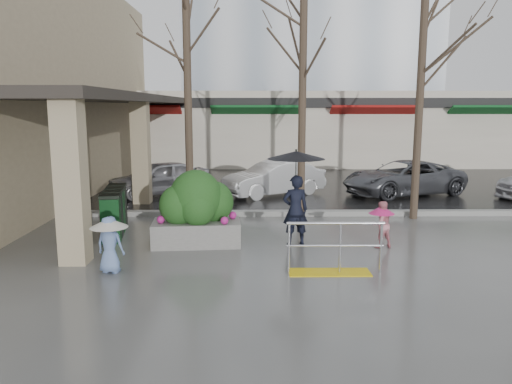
{
  "coord_description": "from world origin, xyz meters",
  "views": [
    {
      "loc": [
        -0.23,
        -10.58,
        3.23
      ],
      "look_at": [
        -0.13,
        0.63,
        1.3
      ],
      "focal_mm": 35.0,
      "sensor_mm": 36.0,
      "label": 1
    }
  ],
  "objects_px": {
    "tree_west": "(187,38)",
    "car_b": "(274,178)",
    "tree_midwest": "(303,32)",
    "planter": "(197,209)",
    "tree_mideast": "(423,46)",
    "child_pink": "(381,221)",
    "child_blue": "(110,238)",
    "car_a": "(159,178)",
    "handrail": "(333,254)",
    "news_boxes": "(115,211)",
    "car_c": "(403,178)",
    "woman": "(296,186)"
  },
  "relations": [
    {
      "from": "tree_mideast",
      "to": "car_b",
      "type": "height_order",
      "value": "tree_mideast"
    },
    {
      "from": "tree_west",
      "to": "planter",
      "type": "bearing_deg",
      "value": -79.91
    },
    {
      "from": "tree_midwest",
      "to": "car_b",
      "type": "relative_size",
      "value": 1.83
    },
    {
      "from": "handrail",
      "to": "car_b",
      "type": "distance_m",
      "value": 8.68
    },
    {
      "from": "handrail",
      "to": "child_blue",
      "type": "relative_size",
      "value": 1.68
    },
    {
      "from": "news_boxes",
      "to": "handrail",
      "type": "bearing_deg",
      "value": -40.22
    },
    {
      "from": "woman",
      "to": "planter",
      "type": "bearing_deg",
      "value": -9.66
    },
    {
      "from": "woman",
      "to": "car_a",
      "type": "bearing_deg",
      "value": -65.21
    },
    {
      "from": "news_boxes",
      "to": "car_c",
      "type": "height_order",
      "value": "car_c"
    },
    {
      "from": "planter",
      "to": "news_boxes",
      "type": "height_order",
      "value": "planter"
    },
    {
      "from": "child_blue",
      "to": "car_c",
      "type": "xyz_separation_m",
      "value": [
        8.36,
        8.67,
        -0.07
      ]
    },
    {
      "from": "news_boxes",
      "to": "planter",
      "type": "bearing_deg",
      "value": -33.55
    },
    {
      "from": "car_b",
      "to": "car_c",
      "type": "xyz_separation_m",
      "value": [
        4.77,
        0.1,
        0.0
      ]
    },
    {
      "from": "woman",
      "to": "car_a",
      "type": "xyz_separation_m",
      "value": [
        -4.42,
        6.72,
        -0.79
      ]
    },
    {
      "from": "tree_midwest",
      "to": "car_b",
      "type": "xyz_separation_m",
      "value": [
        -0.61,
        3.84,
        -4.6
      ]
    },
    {
      "from": "handrail",
      "to": "planter",
      "type": "bearing_deg",
      "value": 144.1
    },
    {
      "from": "tree_west",
      "to": "tree_midwest",
      "type": "height_order",
      "value": "tree_midwest"
    },
    {
      "from": "car_a",
      "to": "car_c",
      "type": "bearing_deg",
      "value": 58.9
    },
    {
      "from": "car_a",
      "to": "handrail",
      "type": "bearing_deg",
      "value": -1.36
    },
    {
      "from": "car_c",
      "to": "tree_mideast",
      "type": "bearing_deg",
      "value": -32.17
    },
    {
      "from": "child_pink",
      "to": "car_c",
      "type": "bearing_deg",
      "value": -129.65
    },
    {
      "from": "handrail",
      "to": "child_pink",
      "type": "bearing_deg",
      "value": 52.04
    },
    {
      "from": "tree_west",
      "to": "tree_mideast",
      "type": "distance_m",
      "value": 6.5
    },
    {
      "from": "tree_mideast",
      "to": "child_pink",
      "type": "xyz_separation_m",
      "value": [
        -1.74,
        -3.01,
        -4.24
      ]
    },
    {
      "from": "tree_midwest",
      "to": "tree_mideast",
      "type": "height_order",
      "value": "tree_midwest"
    },
    {
      "from": "car_c",
      "to": "handrail",
      "type": "bearing_deg",
      "value": -44.48
    },
    {
      "from": "woman",
      "to": "tree_mideast",
      "type": "bearing_deg",
      "value": -151.79
    },
    {
      "from": "tree_mideast",
      "to": "car_a",
      "type": "bearing_deg",
      "value": 154.02
    },
    {
      "from": "handrail",
      "to": "tree_mideast",
      "type": "relative_size",
      "value": 0.29
    },
    {
      "from": "tree_mideast",
      "to": "child_blue",
      "type": "bearing_deg",
      "value": -147.77
    },
    {
      "from": "tree_midwest",
      "to": "planter",
      "type": "distance_m",
      "value": 5.83
    },
    {
      "from": "handrail",
      "to": "woman",
      "type": "xyz_separation_m",
      "value": [
        -0.56,
        2.04,
        1.04
      ]
    },
    {
      "from": "tree_midwest",
      "to": "car_c",
      "type": "relative_size",
      "value": 1.54
    },
    {
      "from": "tree_west",
      "to": "child_pink",
      "type": "xyz_separation_m",
      "value": [
        4.76,
        -3.01,
        -4.47
      ]
    },
    {
      "from": "tree_midwest",
      "to": "planter",
      "type": "bearing_deg",
      "value": -134.99
    },
    {
      "from": "tree_west",
      "to": "car_b",
      "type": "distance_m",
      "value": 6.42
    },
    {
      "from": "tree_west",
      "to": "tree_mideast",
      "type": "height_order",
      "value": "tree_west"
    },
    {
      "from": "handrail",
      "to": "tree_midwest",
      "type": "bearing_deg",
      "value": 91.91
    },
    {
      "from": "tree_mideast",
      "to": "car_b",
      "type": "distance_m",
      "value": 6.92
    },
    {
      "from": "tree_midwest",
      "to": "woman",
      "type": "relative_size",
      "value": 3.1
    },
    {
      "from": "woman",
      "to": "tree_west",
      "type": "bearing_deg",
      "value": -53.17
    },
    {
      "from": "tree_mideast",
      "to": "handrail",
      "type": "bearing_deg",
      "value": -123.19
    },
    {
      "from": "car_b",
      "to": "child_blue",
      "type": "bearing_deg",
      "value": -53.02
    },
    {
      "from": "child_pink",
      "to": "car_a",
      "type": "distance_m",
      "value": 9.44
    },
    {
      "from": "child_pink",
      "to": "planter",
      "type": "xyz_separation_m",
      "value": [
        -4.28,
        0.29,
        0.23
      ]
    },
    {
      "from": "child_blue",
      "to": "planter",
      "type": "distance_m",
      "value": 2.5
    },
    {
      "from": "handrail",
      "to": "car_a",
      "type": "distance_m",
      "value": 10.08
    },
    {
      "from": "woman",
      "to": "child_blue",
      "type": "distance_m",
      "value": 4.34
    },
    {
      "from": "child_blue",
      "to": "news_boxes",
      "type": "relative_size",
      "value": 0.53
    },
    {
      "from": "car_a",
      "to": "child_pink",
      "type": "bearing_deg",
      "value": 11.51
    }
  ]
}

